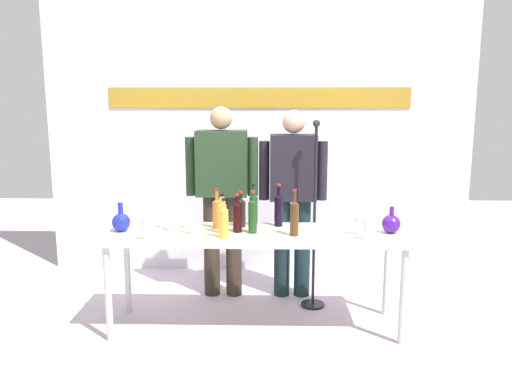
{
  "coord_description": "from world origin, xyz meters",
  "views": [
    {
      "loc": [
        0.09,
        -3.71,
        1.75
      ],
      "look_at": [
        0.0,
        0.15,
        1.03
      ],
      "focal_mm": 36.01,
      "sensor_mm": 36.0,
      "label": 1
    }
  ],
  "objects": [
    {
      "name": "ground_plane",
      "position": [
        0.0,
        0.0,
        0.0
      ],
      "size": [
        10.0,
        10.0,
        0.0
      ],
      "primitive_type": "plane",
      "color": "#BCADBE"
    },
    {
      "name": "microphone_stand",
      "position": [
        0.48,
        0.41,
        0.53
      ],
      "size": [
        0.2,
        0.2,
        1.57
      ],
      "color": "black",
      "rests_on": "ground"
    },
    {
      "name": "wine_glass_left_0",
      "position": [
        -0.53,
        0.09,
        0.86
      ],
      "size": [
        0.06,
        0.06,
        0.14
      ],
      "color": "white",
      "rests_on": "display_table"
    },
    {
      "name": "wine_glass_left_3",
      "position": [
        -0.47,
        -0.07,
        0.87
      ],
      "size": [
        0.07,
        0.07,
        0.16
      ],
      "color": "white",
      "rests_on": "display_table"
    },
    {
      "name": "wine_glass_right_1",
      "position": [
        0.76,
        -0.05,
        0.85
      ],
      "size": [
        0.07,
        0.07,
        0.13
      ],
      "color": "white",
      "rests_on": "display_table"
    },
    {
      "name": "wine_bottle_4",
      "position": [
        -0.22,
        -0.17,
        0.88
      ],
      "size": [
        0.07,
        0.07,
        0.29
      ],
      "color": "gold",
      "rests_on": "display_table"
    },
    {
      "name": "wine_glass_left_2",
      "position": [
        -0.61,
        -0.0,
        0.87
      ],
      "size": [
        0.06,
        0.06,
        0.16
      ],
      "color": "white",
      "rests_on": "display_table"
    },
    {
      "name": "presenter_left",
      "position": [
        -0.31,
        0.66,
        0.96
      ],
      "size": [
        0.63,
        0.22,
        1.67
      ],
      "color": "#322820",
      "rests_on": "ground"
    },
    {
      "name": "presenter_right",
      "position": [
        0.31,
        0.66,
        0.93
      ],
      "size": [
        0.59,
        0.22,
        1.64
      ],
      "color": "black",
      "rests_on": "ground"
    },
    {
      "name": "wine_glass_right_2",
      "position": [
        0.86,
        0.14,
        0.85
      ],
      "size": [
        0.06,
        0.06,
        0.15
      ],
      "color": "white",
      "rests_on": "display_table"
    },
    {
      "name": "decanter_blue_right",
      "position": [
        1.01,
        0.0,
        0.83
      ],
      "size": [
        0.14,
        0.14,
        0.2
      ],
      "color": "#491895",
      "rests_on": "display_table"
    },
    {
      "name": "wine_glass_right_0",
      "position": [
        0.8,
        -0.2,
        0.86
      ],
      "size": [
        0.07,
        0.07,
        0.15
      ],
      "color": "white",
      "rests_on": "display_table"
    },
    {
      "name": "display_table",
      "position": [
        0.0,
        0.0,
        0.69
      ],
      "size": [
        2.23,
        0.61,
        0.75
      ],
      "color": "silver",
      "rests_on": "ground"
    },
    {
      "name": "wine_bottle_0",
      "position": [
        -0.12,
        0.16,
        0.88
      ],
      "size": [
        0.08,
        0.08,
        0.28
      ],
      "color": "black",
      "rests_on": "display_table"
    },
    {
      "name": "decanter_blue_left",
      "position": [
        -1.01,
        0.0,
        0.83
      ],
      "size": [
        0.14,
        0.14,
        0.22
      ],
      "color": "#1C28C0",
      "rests_on": "display_table"
    },
    {
      "name": "wine_glass_left_4",
      "position": [
        -0.76,
        -0.24,
        0.86
      ],
      "size": [
        0.07,
        0.07,
        0.14
      ],
      "color": "white",
      "rests_on": "display_table"
    },
    {
      "name": "wine_glass_left_1",
      "position": [
        -0.72,
        0.12,
        0.86
      ],
      "size": [
        0.06,
        0.06,
        0.14
      ],
      "color": "white",
      "rests_on": "display_table"
    },
    {
      "name": "wine_bottle_3",
      "position": [
        -0.24,
        -0.04,
        0.88
      ],
      "size": [
        0.06,
        0.06,
        0.3
      ],
      "color": "gold",
      "rests_on": "display_table"
    },
    {
      "name": "wine_bottle_5",
      "position": [
        -0.13,
        0.0,
        0.88
      ],
      "size": [
        0.07,
        0.07,
        0.29
      ],
      "color": "black",
      "rests_on": "display_table"
    },
    {
      "name": "wine_bottle_1",
      "position": [
        0.17,
        0.19,
        0.89
      ],
      "size": [
        0.06,
        0.06,
        0.33
      ],
      "color": "black",
      "rests_on": "display_table"
    },
    {
      "name": "wine_bottle_6",
      "position": [
        0.28,
        -0.09,
        0.89
      ],
      "size": [
        0.06,
        0.06,
        0.34
      ],
      "color": "#492F18",
      "rests_on": "display_table"
    },
    {
      "name": "wine_bottle_8",
      "position": [
        -0.02,
        0.22,
        0.89
      ],
      "size": [
        0.06,
        0.06,
        0.33
      ],
      "color": "#123E1D",
      "rests_on": "display_table"
    },
    {
      "name": "back_wall",
      "position": [
        0.0,
        1.42,
        1.5
      ],
      "size": [
        4.21,
        0.11,
        3.0
      ],
      "color": "white",
      "rests_on": "ground"
    },
    {
      "name": "wine_bottle_7",
      "position": [
        -0.3,
        0.11,
        0.88
      ],
      "size": [
        0.07,
        0.07,
        0.31
      ],
      "color": "#CA6A1F",
      "rests_on": "display_table"
    },
    {
      "name": "wine_bottle_2",
      "position": [
        -0.02,
        -0.02,
        0.89
      ],
      "size": [
        0.07,
        0.07,
        0.32
      ],
      "color": "#194216",
      "rests_on": "display_table"
    }
  ]
}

